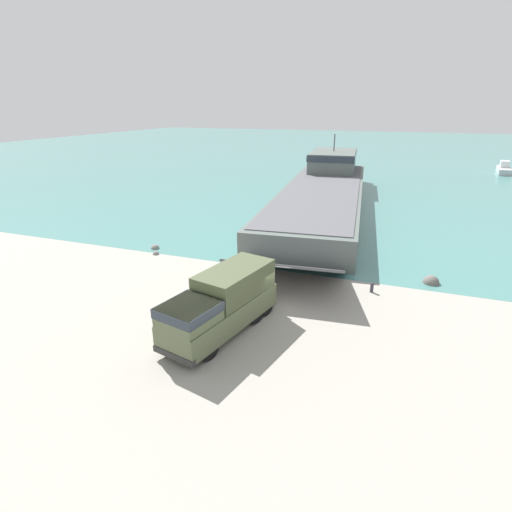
# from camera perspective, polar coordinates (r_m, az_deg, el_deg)

# --- Properties ---
(ground_plane) EXTENTS (240.00, 240.00, 0.00)m
(ground_plane) POSITION_cam_1_polar(r_m,az_deg,el_deg) (24.46, 1.53, -7.27)
(ground_plane) COLOR #9E998E
(water_surface) EXTENTS (240.00, 180.00, 0.01)m
(water_surface) POSITION_cam_1_polar(r_m,az_deg,el_deg) (117.08, 17.05, 14.19)
(water_surface) COLOR #477F7A
(water_surface) RESTS_ON ground_plane
(landing_craft) EXTENTS (12.37, 45.62, 7.66)m
(landing_craft) POSITION_cam_1_polar(r_m,az_deg,el_deg) (50.94, 9.84, 9.54)
(landing_craft) COLOR #56605B
(landing_craft) RESTS_ON ground_plane
(military_truck) EXTENTS (4.09, 7.85, 3.25)m
(military_truck) POSITION_cam_1_polar(r_m,az_deg,el_deg) (21.32, -4.95, -6.72)
(military_truck) COLOR #566042
(military_truck) RESTS_ON ground_plane
(soldier_on_ramp) EXTENTS (0.50, 0.38, 1.74)m
(soldier_on_ramp) POSITION_cam_1_polar(r_m,az_deg,el_deg) (22.52, -11.57, -7.44)
(soldier_on_ramp) COLOR #6B664C
(soldier_on_ramp) RESTS_ON ground_plane
(moored_boat_a) EXTENTS (2.68, 7.27, 2.16)m
(moored_boat_a) POSITION_cam_1_polar(r_m,az_deg,el_deg) (86.36, 31.90, 10.49)
(moored_boat_a) COLOR #B7BABF
(moored_boat_a) RESTS_ON ground_plane
(mooring_bollard) EXTENTS (0.25, 0.25, 0.70)m
(mooring_bollard) POSITION_cam_1_polar(r_m,az_deg,el_deg) (27.20, 16.23, -4.25)
(mooring_bollard) COLOR #333338
(mooring_bollard) RESTS_ON ground_plane
(cargo_crate) EXTENTS (1.27, 1.35, 0.88)m
(cargo_crate) POSITION_cam_1_polar(r_m,az_deg,el_deg) (20.80, -11.30, -11.77)
(cargo_crate) COLOR #475638
(cargo_crate) RESTS_ON ground_plane
(shoreline_rock_a) EXTENTS (1.10, 1.10, 1.10)m
(shoreline_rock_a) POSITION_cam_1_polar(r_m,az_deg,el_deg) (30.10, 23.70, -3.56)
(shoreline_rock_a) COLOR #66605B
(shoreline_rock_a) RESTS_ON ground_plane
(shoreline_rock_b) EXTENTS (0.71, 0.71, 0.71)m
(shoreline_rock_b) POSITION_cam_1_polar(r_m,az_deg,el_deg) (35.24, -14.20, 1.04)
(shoreline_rock_b) COLOR gray
(shoreline_rock_b) RESTS_ON ground_plane
(shoreline_rock_c) EXTENTS (0.53, 0.53, 0.53)m
(shoreline_rock_c) POSITION_cam_1_polar(r_m,az_deg,el_deg) (33.87, -14.10, 0.25)
(shoreline_rock_c) COLOR gray
(shoreline_rock_c) RESTS_ON ground_plane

